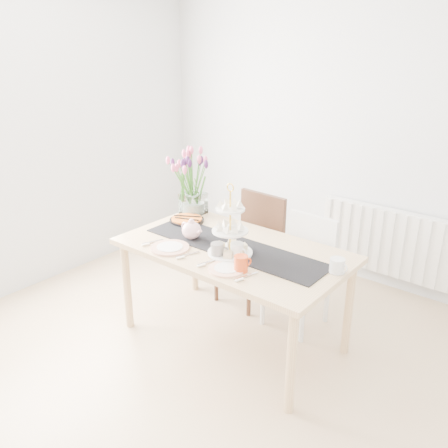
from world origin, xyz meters
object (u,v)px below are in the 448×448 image
Objects in this scene: dining_table at (233,257)px; tart_tin at (187,220)px; tulip_vase at (193,172)px; plate_right at (227,269)px; mug_white at (237,250)px; mug_orange at (241,264)px; mug_grey at (217,250)px; teapot at (192,230)px; chair_white at (303,263)px; radiator at (387,241)px; cream_jug at (337,266)px; plate_left at (170,248)px; cake_stand at (230,237)px; chair_brown at (253,240)px.

tart_tin is at bearing 165.08° from dining_table.
plate_right is (0.87, -0.64, -0.35)m from tulip_vase.
dining_table is at bearing 135.30° from mug_white.
tart_tin is 0.95m from mug_orange.
mug_grey is 0.25m from mug_orange.
plate_right is at bearing -68.03° from mug_grey.
teapot is 0.36m from tart_tin.
chair_white is 8.17× the size of mug_orange.
tulip_vase is at bearing -137.54° from radiator.
dining_table is at bearing -112.51° from chair_white.
chair_white is 0.91m from teapot.
cream_jug is 1.14m from plate_left.
radiator is at bearing 71.61° from teapot.
cream_jug is at bearing -32.29° from mug_orange.
plate_right is (-0.08, -0.04, -0.05)m from mug_orange.
cake_stand is at bearing -149.43° from cream_jug.
chair_white is 0.72m from cream_jug.
mug_grey reaches higher than plate_left.
mug_orange reaches higher than plate_left.
radiator is 12.65× the size of cream_jug.
plate_left is (-0.33, -0.29, 0.08)m from dining_table.
mug_white is 0.99× the size of mug_orange.
tart_tin is (-1.33, 0.05, -0.03)m from cream_jug.
mug_orange is (0.21, -0.15, -0.08)m from cake_stand.
cake_stand reaches higher than mug_white.
chair_white is at bearing 25.08° from tart_tin.
mug_grey is at bearing -37.09° from tulip_vase.
chair_white is (0.25, 0.56, -0.17)m from dining_table.
cake_stand reaches higher than mug_grey.
tulip_vase is 2.37× the size of tart_tin.
cream_jug reaches higher than dining_table.
teapot is (-0.38, 0.03, -0.06)m from cake_stand.
chair_brown is at bearing 115.87° from plate_right.
teapot is 0.61m from mug_orange.
plate_left is at bearing 180.00° from plate_right.
mug_grey is (0.61, -0.35, 0.04)m from tart_tin.
cream_jug is 0.91× the size of mug_white.
chair_brown is at bearing 53.21° from tart_tin.
tulip_vase is 0.97m from mug_white.
mug_white is at bearing -99.44° from chair_white.
teapot is at bearing 88.66° from plate_left.
teapot is at bearing 175.88° from cake_stand.
tart_tin is at bearing -123.54° from chair_brown.
radiator is at bearing 69.38° from dining_table.
cake_stand is at bearing -30.84° from tulip_vase.
mug_white is at bearing 65.17° from mug_orange.
mug_orange is (0.59, -0.18, -0.02)m from teapot.
cream_jug reaches higher than plate_right.
chair_brown is at bearing 166.68° from cream_jug.
plate_right is (0.44, -0.90, 0.22)m from chair_brown.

